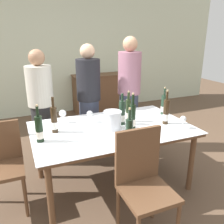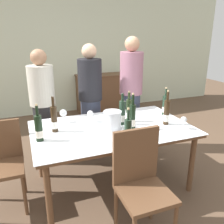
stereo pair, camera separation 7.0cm
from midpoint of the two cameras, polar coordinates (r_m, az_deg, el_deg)
The scene contains 21 objects.
ground_plane at distance 3.00m, azimuth 0.70°, elevation -16.62°, with size 12.00×12.00×0.00m, color brown.
back_wall at distance 5.37m, azimuth -11.60°, elevation 14.70°, with size 8.00×0.10×2.80m.
sideboard_cabinet at distance 5.45m, azimuth -1.72°, elevation 4.68°, with size 1.21×0.46×0.84m.
dining_table at distance 2.67m, azimuth 0.75°, elevation -4.93°, with size 1.74×1.09×0.72m.
ice_bucket at distance 2.56m, azimuth 0.90°, elevation -1.88°, with size 0.20×0.20×0.21m.
wine_bottle_0 at distance 2.78m, azimuth 4.77°, elevation 0.25°, with size 0.07×0.07×0.37m.
wine_bottle_1 at distance 2.56m, azimuth -12.96°, elevation -1.82°, with size 0.07×0.07×0.38m.
wine_bottle_2 at distance 2.56m, azimuth 5.72°, elevation -1.27°, with size 0.07×0.07×0.41m.
wine_bottle_3 at distance 2.77m, azimuth 13.68°, elevation -0.21°, with size 0.07×0.07×0.40m.
wine_bottle_4 at distance 2.69m, azimuth 3.22°, elevation -0.36°, with size 0.07×0.07×0.37m.
wine_bottle_5 at distance 2.21m, azimuth 4.75°, elevation -4.97°, with size 0.07×0.07×0.36m.
wine_bottle_6 at distance 2.38m, azimuth -16.39°, elevation -3.90°, with size 0.07×0.07×0.37m.
wine_bottle_7 at distance 3.10m, azimuth 13.27°, elevation 1.50°, with size 0.07×0.07×0.36m.
wine_glass_0 at distance 2.69m, azimuth 17.55°, elevation -1.94°, with size 0.07×0.07×0.14m.
wine_glass_1 at distance 2.78m, azimuth -4.53°, elevation -0.53°, with size 0.07×0.07×0.14m.
wine_glass_2 at distance 2.82m, azimuth -10.95°, elevation -0.32°, with size 0.08×0.08×0.16m.
chair_left_end at distance 2.66m, azimuth -24.46°, elevation -10.25°, with size 0.42×0.42×0.89m.
chair_near_front at distance 2.10m, azimuth 7.85°, elevation -15.62°, with size 0.42×0.42×0.97m.
person_host at distance 3.28m, azimuth -15.60°, elevation 0.81°, with size 0.33×0.33×1.54m.
person_guest_left at distance 3.36m, azimuth -4.59°, elevation 2.44°, with size 0.33×0.33×1.59m.
person_guest_right at distance 3.52m, azimuth 5.12°, elevation 4.00°, with size 0.33×0.33×1.69m.
Camera 2 is at (-0.88, -2.29, 1.73)m, focal length 38.00 mm.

